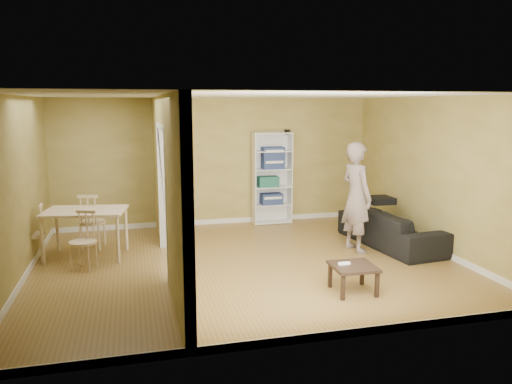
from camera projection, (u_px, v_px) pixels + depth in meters
room_shell at (247, 182)px, 7.63m from camera, size 6.50×6.50×6.50m
partition at (167, 185)px, 7.34m from camera, size 0.22×5.50×2.60m
wall_speaker at (287, 132)px, 10.46m from camera, size 0.10×0.10×0.10m
sofa at (391, 222)px, 8.80m from camera, size 2.30×1.19×0.84m
person at (357, 188)px, 8.37m from camera, size 0.90×0.77×2.18m
bookshelf at (271, 178)px, 10.45m from camera, size 0.80×0.35×1.91m
paper_box_navy_a at (271, 199)px, 10.48m from camera, size 0.44×0.29×0.23m
paper_box_teal at (268, 182)px, 10.39m from camera, size 0.42×0.27×0.22m
paper_box_navy_b at (273, 163)px, 10.35m from camera, size 0.44×0.29×0.23m
paper_box_navy_c at (273, 152)px, 10.31m from camera, size 0.45×0.29×0.23m
coffee_table at (353, 269)px, 6.60m from camera, size 0.56×0.56×0.37m
game_controller at (344, 263)px, 6.61m from camera, size 0.16×0.04×0.03m
dining_table at (85, 215)px, 8.09m from camera, size 1.26×0.84×0.78m
chair_left at (31, 234)px, 7.88m from camera, size 0.44×0.44×0.91m
chair_near at (83, 241)px, 7.53m from camera, size 0.52×0.52×0.88m
chair_far at (92, 220)px, 8.64m from camera, size 0.54×0.54×0.97m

